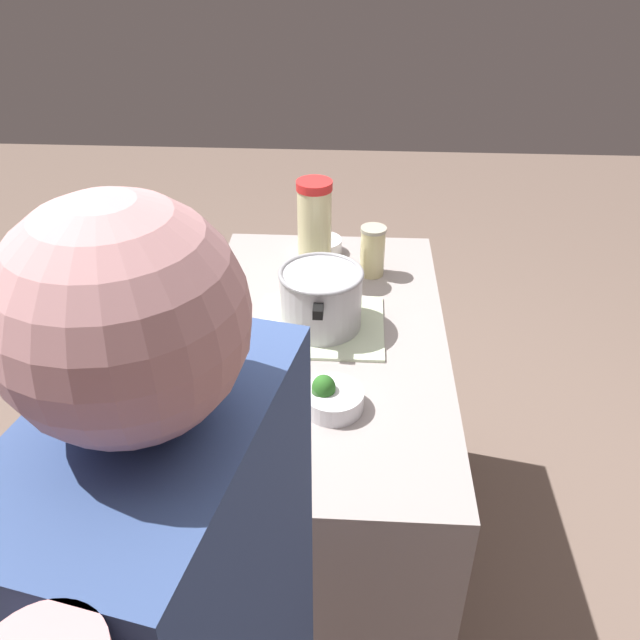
{
  "coord_description": "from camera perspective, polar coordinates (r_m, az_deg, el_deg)",
  "views": [
    {
      "loc": [
        1.36,
        0.08,
        1.84
      ],
      "look_at": [
        0.0,
        0.0,
        0.94
      ],
      "focal_mm": 37.01,
      "sensor_mm": 36.0,
      "label": 1
    }
  ],
  "objects": [
    {
      "name": "ground_plane",
      "position": [
        2.29,
        0.0,
        -20.07
      ],
      "size": [
        8.0,
        8.0,
        0.0
      ],
      "primitive_type": "plane",
      "color": "#756054"
    },
    {
      "name": "counter_slab",
      "position": [
        1.95,
        0.0,
        -12.25
      ],
      "size": [
        1.14,
        0.64,
        0.89
      ],
      "primitive_type": "cube",
      "color": "#9D9390",
      "rests_on": "ground_plane"
    },
    {
      "name": "dish_cloth",
      "position": [
        1.7,
        0.2,
        -0.49
      ],
      "size": [
        0.29,
        0.32,
        0.01
      ],
      "primitive_type": "cube",
      "color": "beige",
      "rests_on": "counter_slab"
    },
    {
      "name": "cooking_pot",
      "position": [
        1.65,
        0.21,
        1.97
      ],
      "size": [
        0.28,
        0.21,
        0.16
      ],
      "color": "#B7B7BC",
      "rests_on": "dish_cloth"
    },
    {
      "name": "lemonade_pitcher",
      "position": [
        1.83,
        -0.48,
        7.57
      ],
      "size": [
        0.1,
        0.1,
        0.3
      ],
      "color": "#F2E9AC",
      "rests_on": "counter_slab"
    },
    {
      "name": "mason_jar",
      "position": [
        1.9,
        4.57,
        5.97
      ],
      "size": [
        0.07,
        0.07,
        0.15
      ],
      "color": "beige",
      "rests_on": "counter_slab"
    },
    {
      "name": "broccoli_bowl_front",
      "position": [
        1.39,
        -9.99,
        -8.78
      ],
      "size": [
        0.12,
        0.12,
        0.08
      ],
      "color": "silver",
      "rests_on": "counter_slab"
    },
    {
      "name": "broccoli_bowl_center",
      "position": [
        1.43,
        0.96,
        -6.71
      ],
      "size": [
        0.13,
        0.13,
        0.08
      ],
      "color": "silver",
      "rests_on": "counter_slab"
    },
    {
      "name": "broccoli_bowl_back",
      "position": [
        2.04,
        0.11,
        6.53
      ],
      "size": [
        0.13,
        0.13,
        0.07
      ],
      "color": "silver",
      "rests_on": "counter_slab"
    }
  ]
}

